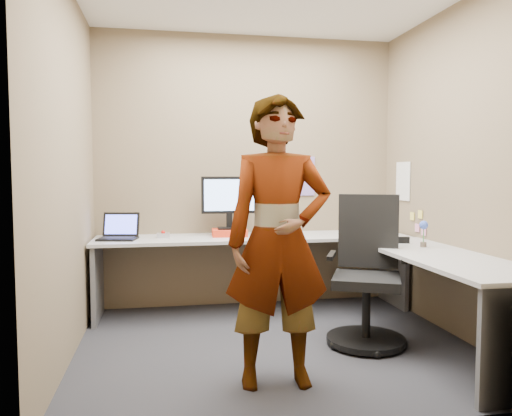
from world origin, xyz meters
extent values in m
plane|color=#232327|center=(0.00, 0.00, 0.00)|extent=(3.00, 3.00, 0.00)
plane|color=brown|center=(0.00, 1.30, 1.35)|extent=(3.00, 0.00, 3.00)
plane|color=brown|center=(1.50, 0.00, 1.35)|extent=(0.00, 2.70, 2.70)
plane|color=brown|center=(-1.50, 0.00, 1.35)|extent=(0.00, 2.70, 2.70)
cube|color=#B3B3B3|center=(0.00, 0.98, 0.71)|extent=(2.96, 0.65, 0.03)
cube|color=#B3B3B3|center=(1.18, -0.32, 0.71)|extent=(0.65, 1.91, 0.03)
cube|color=#59595B|center=(-1.44, 0.98, 0.35)|extent=(0.04, 0.60, 0.70)
cube|color=#59595B|center=(1.44, 0.98, 0.35)|extent=(0.04, 0.60, 0.70)
cube|color=red|center=(-0.22, 1.02, 0.76)|extent=(0.35, 0.26, 0.07)
cube|color=black|center=(-0.22, 1.02, 0.80)|extent=(0.23, 0.17, 0.02)
cube|color=black|center=(-0.22, 1.04, 0.88)|extent=(0.06, 0.05, 0.13)
cube|color=black|center=(-0.22, 1.04, 1.12)|extent=(0.53, 0.07, 0.35)
cube|color=#87ACE9|center=(-0.22, 1.02, 1.12)|extent=(0.47, 0.04, 0.30)
cube|color=black|center=(-1.25, 0.93, 0.74)|extent=(0.37, 0.30, 0.02)
cube|color=black|center=(-1.23, 1.05, 0.86)|extent=(0.34, 0.13, 0.22)
cube|color=#505DFF|center=(-1.23, 1.05, 0.86)|extent=(0.30, 0.11, 0.18)
cube|color=#B7B7BC|center=(-0.85, 1.00, 0.75)|extent=(0.12, 0.08, 0.04)
sphere|color=red|center=(-0.85, 0.99, 0.78)|extent=(0.04, 0.04, 0.04)
cone|color=white|center=(0.13, 0.93, 0.76)|extent=(0.10, 0.10, 0.06)
cube|color=black|center=(1.15, 0.27, 0.76)|extent=(0.16, 0.07, 0.05)
cylinder|color=brown|center=(1.23, 0.03, 0.75)|extent=(0.05, 0.05, 0.04)
cylinder|color=#338C3F|center=(1.23, 0.03, 0.84)|extent=(0.01, 0.01, 0.14)
sphere|color=blue|center=(1.23, 0.03, 0.91)|extent=(0.07, 0.07, 0.07)
cube|color=#846BB7|center=(0.55, 1.29, 1.30)|extent=(0.30, 0.01, 0.40)
cube|color=white|center=(1.49, 0.90, 1.25)|extent=(0.01, 0.28, 0.38)
cube|color=#F2E059|center=(1.49, 0.55, 0.95)|extent=(0.01, 0.07, 0.07)
cube|color=pink|center=(1.49, 0.60, 0.82)|extent=(0.01, 0.07, 0.07)
cube|color=pink|center=(1.49, 0.48, 0.80)|extent=(0.01, 0.07, 0.07)
cube|color=#F2E059|center=(1.49, 0.70, 0.92)|extent=(0.01, 0.07, 0.07)
cylinder|color=black|center=(0.69, -0.12, 0.04)|extent=(0.60, 0.60, 0.04)
cylinder|color=black|center=(0.69, -0.12, 0.28)|extent=(0.06, 0.06, 0.43)
cube|color=black|center=(0.69, -0.12, 0.51)|extent=(0.66, 0.66, 0.08)
cube|color=black|center=(0.79, 0.09, 0.86)|extent=(0.45, 0.25, 0.59)
cube|color=black|center=(0.44, -0.01, 0.69)|extent=(0.17, 0.31, 0.03)
cube|color=black|center=(0.93, -0.23, 0.69)|extent=(0.17, 0.31, 0.03)
imported|color=#999399|center=(-0.14, -0.68, 0.91)|extent=(0.68, 0.46, 1.81)
camera|label=1|loc=(-0.84, -3.68, 1.33)|focal=35.00mm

